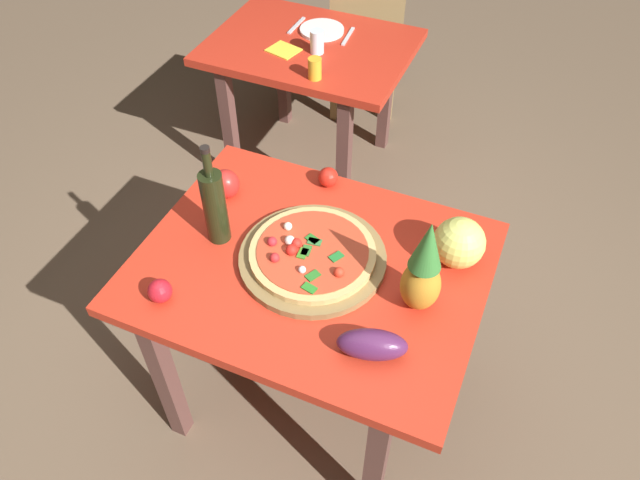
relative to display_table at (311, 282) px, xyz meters
name	(u,v)px	position (x,y,z in m)	size (l,w,h in m)	color
ground_plane	(313,381)	(0.00, 0.00, -0.64)	(10.00, 10.00, 0.00)	brown
display_table	(311,282)	(0.00, 0.00, 0.00)	(1.11, 0.87, 0.74)	brown
background_table	(310,65)	(-0.58, 1.29, -0.02)	(0.97, 0.73, 0.74)	brown
dining_chair	(365,39)	(-0.50, 1.89, -0.16)	(0.51, 0.51, 0.85)	olive
pizza_board	(314,258)	(0.00, 0.01, 0.11)	(0.48, 0.48, 0.03)	olive
pizza	(313,253)	(0.00, 0.01, 0.14)	(0.41, 0.41, 0.05)	tan
wine_bottle	(215,205)	(-0.33, -0.01, 0.24)	(0.08, 0.08, 0.38)	black
pineapple_left	(423,271)	(0.36, -0.02, 0.25)	(0.12, 0.12, 0.34)	#BE8024
melon	(459,243)	(0.42, 0.20, 0.18)	(0.17, 0.17, 0.17)	#D8DC66
bell_pepper	(226,184)	(-0.41, 0.18, 0.15)	(0.10, 0.10, 0.11)	red
eggplant	(372,345)	(0.29, -0.24, 0.14)	(0.20, 0.09, 0.09)	#50214C
tomato_at_corner	(160,291)	(-0.36, -0.31, 0.13)	(0.07, 0.07, 0.07)	red
tomato_beside_pepper	(328,177)	(-0.10, 0.37, 0.13)	(0.07, 0.07, 0.07)	red
drinking_glass_juice	(315,68)	(-0.43, 1.01, 0.14)	(0.06, 0.06, 0.10)	gold
drinking_glass_water	(317,42)	(-0.51, 1.23, 0.15)	(0.07, 0.07, 0.11)	silver
dinner_plate	(322,30)	(-0.57, 1.42, 0.10)	(0.22, 0.22, 0.02)	white
fork_utensil	(296,25)	(-0.71, 1.42, 0.10)	(0.02, 0.18, 0.01)	silver
knife_utensil	(348,36)	(-0.43, 1.42, 0.10)	(0.02, 0.18, 0.01)	silver
napkin_folded	(283,50)	(-0.67, 1.18, 0.10)	(0.14, 0.12, 0.01)	yellow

